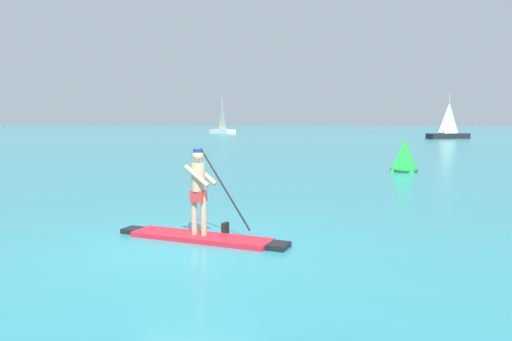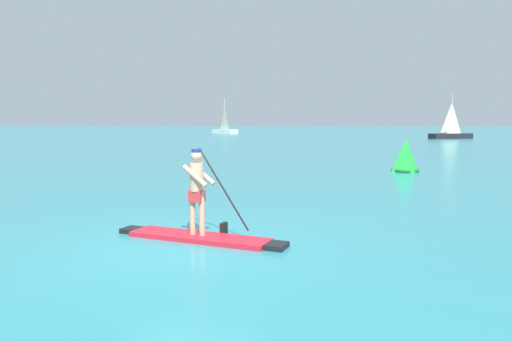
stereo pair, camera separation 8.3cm
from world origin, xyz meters
name	(u,v)px [view 1 (the left image)]	position (x,y,z in m)	size (l,w,h in m)	color
ground	(187,244)	(0.00, 0.00, 0.00)	(440.00, 440.00, 0.00)	teal
paddleboarder_mid_center	(201,221)	(0.16, 0.38, 0.37)	(3.50, 1.15, 1.78)	red
race_marker_buoy	(405,157)	(5.28, 13.87, 0.66)	(1.34, 1.34, 1.47)	green
sailboat_left_horizon	(222,129)	(-20.64, 75.97, 0.71)	(5.87, 5.48, 6.54)	white
sailboat_right_horizon	(448,133)	(15.16, 56.06, 0.68)	(5.75, 4.05, 5.74)	black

